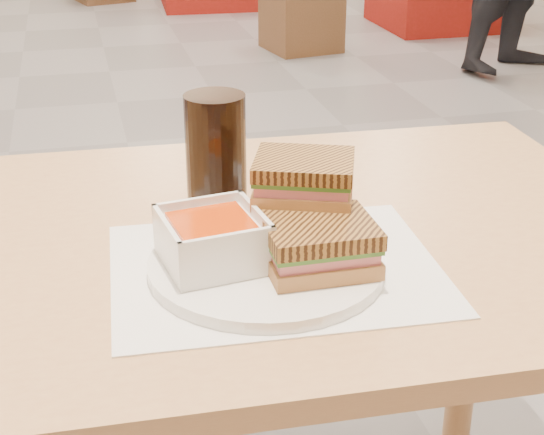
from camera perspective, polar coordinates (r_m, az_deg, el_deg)
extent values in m
cube|color=tan|center=(1.04, -5.48, -2.06)|extent=(1.23, 0.75, 0.03)
cylinder|color=tan|center=(1.61, 13.70, -7.34)|extent=(0.06, 0.06, 0.72)
cube|color=white|center=(0.95, 0.26, -3.60)|extent=(0.40, 0.32, 0.00)
cylinder|color=white|center=(0.94, -0.40, -3.36)|extent=(0.27, 0.27, 0.01)
cube|color=white|center=(0.92, -4.18, -1.86)|extent=(0.12, 0.12, 0.05)
cube|color=#D0420E|center=(0.91, -4.23, -0.41)|extent=(0.10, 0.10, 0.01)
cube|color=white|center=(0.92, -1.14, 0.32)|extent=(0.02, 0.11, 0.01)
cube|color=white|center=(0.89, -7.43, -0.74)|extent=(0.02, 0.11, 0.01)
cube|color=white|center=(0.95, -5.22, 1.04)|extent=(0.11, 0.02, 0.01)
cube|color=white|center=(0.86, -3.15, -1.58)|extent=(0.11, 0.02, 0.01)
cube|color=#B27E47|center=(0.92, 3.30, -2.92)|extent=(0.12, 0.10, 0.02)
cube|color=#C86A77|center=(0.91, 3.33, -2.08)|extent=(0.11, 0.09, 0.01)
cube|color=#386B23|center=(0.90, 3.34, -1.56)|extent=(0.12, 0.10, 0.01)
cube|color=brown|center=(0.90, 3.36, -0.87)|extent=(0.12, 0.10, 0.02)
cube|color=#B27E47|center=(0.96, 2.24, 1.83)|extent=(0.14, 0.13, 0.02)
cube|color=#C86A77|center=(0.96, 2.26, 2.62)|extent=(0.13, 0.12, 0.01)
cube|color=#386B23|center=(0.95, 2.26, 3.10)|extent=(0.14, 0.13, 0.01)
cube|color=brown|center=(0.95, 2.28, 3.75)|extent=(0.14, 0.13, 0.02)
cylinder|color=black|center=(1.05, -3.96, 4.20)|extent=(0.08, 0.08, 0.17)
cube|color=brown|center=(5.22, 2.08, 14.22)|extent=(0.48, 0.48, 0.46)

